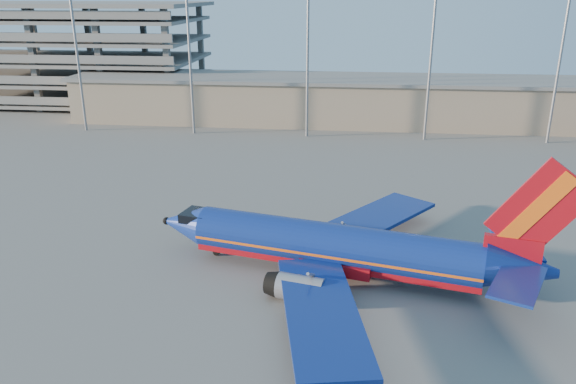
% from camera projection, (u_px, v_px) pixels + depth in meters
% --- Properties ---
extents(ground, '(220.00, 220.00, 0.00)m').
position_uv_depth(ground, '(320.00, 253.00, 53.72)').
color(ground, slate).
rests_on(ground, ground).
extents(terminal_building, '(122.00, 16.00, 8.50)m').
position_uv_depth(terminal_building, '(391.00, 100.00, 105.48)').
color(terminal_building, tan).
rests_on(terminal_building, ground).
extents(parking_garage, '(62.00, 32.00, 21.40)m').
position_uv_depth(parking_garage, '(64.00, 48.00, 125.54)').
color(parking_garage, slate).
rests_on(parking_garage, ground).
extents(light_mast_row, '(101.60, 1.60, 28.65)m').
position_uv_depth(light_mast_row, '(370.00, 32.00, 90.31)').
color(light_mast_row, gray).
rests_on(light_mast_row, ground).
extents(aircraft_main, '(36.03, 34.27, 12.37)m').
position_uv_depth(aircraft_main, '(343.00, 248.00, 48.64)').
color(aircraft_main, navy).
rests_on(aircraft_main, ground).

